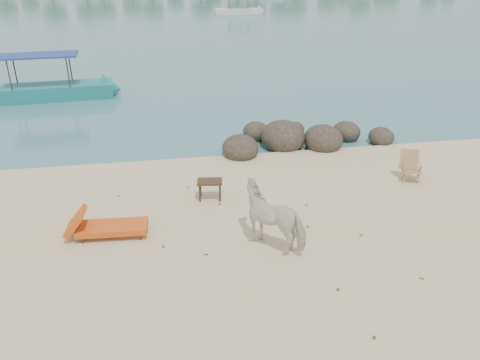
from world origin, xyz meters
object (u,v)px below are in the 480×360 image
object	(u,v)px
boulders	(296,139)
side_table	(210,191)
deck_chair	(413,168)
cow	(275,217)
lounge_chair	(112,225)
boat_near	(39,62)

from	to	relation	value
boulders	side_table	size ratio (longest dim) A/B	9.32
deck_chair	cow	bearing A→B (deg)	-131.83
side_table	deck_chair	world-z (taller)	deck_chair
cow	side_table	distance (m)	2.87
boulders	side_table	xyz separation A→B (m)	(-3.58, -3.72, 0.05)
side_table	lounge_chair	xyz separation A→B (m)	(-2.59, -1.50, 0.04)
side_table	boat_near	distance (m)	13.61
cow	boat_near	world-z (taller)	boat_near
lounge_chair	boat_near	bearing A→B (deg)	110.76
deck_chair	lounge_chair	bearing A→B (deg)	-149.53
deck_chair	boat_near	size ratio (longest dim) A/B	0.13
cow	boat_near	bearing A→B (deg)	-108.44
boat_near	boulders	bearing A→B (deg)	-42.18
cow	deck_chair	bearing A→B (deg)	160.36
lounge_chair	boat_near	distance (m)	13.94
cow	side_table	xyz separation A→B (m)	(-1.28, 2.52, -0.48)
boulders	side_table	distance (m)	5.16
boulders	lounge_chair	size ratio (longest dim) A/B	3.05
cow	boulders	bearing A→B (deg)	-158.04
cow	side_table	world-z (taller)	cow
cow	lounge_chair	xyz separation A→B (m)	(-3.87, 1.02, -0.44)
boulders	cow	xyz separation A→B (m)	(-2.30, -6.23, 0.53)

